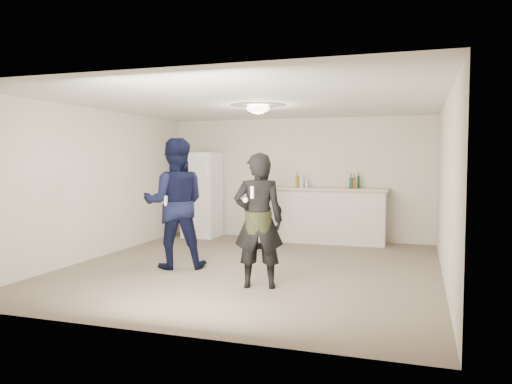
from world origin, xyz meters
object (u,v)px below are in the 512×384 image
(counter, at_px, (319,216))
(shaker, at_px, (306,183))
(woman, at_px, (258,220))
(man, at_px, (175,203))
(fridge, at_px, (202,195))
(spectator, at_px, (263,210))

(counter, relative_size, shaker, 15.29)
(shaker, bearing_deg, counter, -20.35)
(shaker, relative_size, woman, 0.10)
(man, bearing_deg, woman, 130.82)
(shaker, bearing_deg, woman, -86.76)
(man, bearing_deg, fridge, -97.66)
(man, relative_size, spectator, 1.33)
(fridge, relative_size, spectator, 1.21)
(counter, relative_size, woman, 1.49)
(counter, bearing_deg, spectator, -124.52)
(shaker, distance_m, woman, 3.86)
(shaker, bearing_deg, fridge, -175.52)
(man, relative_size, woman, 1.13)
(man, bearing_deg, shaker, -137.77)
(fridge, relative_size, woman, 1.03)
(fridge, distance_m, spectator, 2.04)
(man, xyz_separation_m, woman, (1.57, -0.73, -0.12))
(man, xyz_separation_m, spectator, (0.83, 1.83, -0.25))
(counter, height_order, fridge, fridge)
(counter, distance_m, spectator, 1.45)
(fridge, bearing_deg, counter, 1.59)
(fridge, relative_size, man, 0.91)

